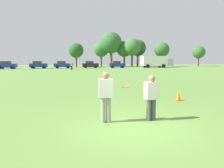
# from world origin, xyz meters

# --- Properties ---
(ground_plane) EXTENTS (178.41, 178.41, 0.00)m
(ground_plane) POSITION_xyz_m (0.00, 0.00, 0.00)
(ground_plane) COLOR #608C3D
(player_thrower) EXTENTS (0.48, 0.30, 1.70)m
(player_thrower) POSITION_xyz_m (-0.81, 0.59, 0.96)
(player_thrower) COLOR gray
(player_thrower) RESTS_ON ground
(player_defender) EXTENTS (0.50, 0.33, 1.58)m
(player_defender) POSITION_xyz_m (0.77, 0.54, 0.88)
(player_defender) COLOR #4C4C51
(player_defender) RESTS_ON ground
(frisbee) EXTENTS (0.27, 0.27, 0.05)m
(frisbee) POSITION_xyz_m (-0.11, 0.63, 1.19)
(frisbee) COLOR #E54C33
(traffic_cone) EXTENTS (0.32, 0.32, 0.48)m
(traffic_cone) POSITION_xyz_m (3.46, 3.70, 0.23)
(traffic_cone) COLOR #D8590C
(traffic_cone) RESTS_ON ground
(parked_car_near_left) EXTENTS (4.23, 2.27, 1.82)m
(parked_car_near_left) POSITION_xyz_m (-17.28, 46.63, 0.92)
(parked_car_near_left) COLOR navy
(parked_car_near_left) RESTS_ON ground
(parked_car_mid_left) EXTENTS (4.23, 2.27, 1.82)m
(parked_car_mid_left) POSITION_xyz_m (-10.41, 48.12, 0.92)
(parked_car_mid_left) COLOR navy
(parked_car_mid_left) RESTS_ON ground
(parked_car_center) EXTENTS (4.23, 2.27, 1.82)m
(parked_car_center) POSITION_xyz_m (-4.62, 48.30, 0.92)
(parked_car_center) COLOR navy
(parked_car_center) RESTS_ON ground
(parked_car_mid_right) EXTENTS (4.23, 2.27, 1.82)m
(parked_car_mid_right) POSITION_xyz_m (2.43, 48.66, 0.92)
(parked_car_mid_right) COLOR black
(parked_car_mid_right) RESTS_ON ground
(parked_car_near_right) EXTENTS (4.23, 2.27, 1.82)m
(parked_car_near_right) POSITION_xyz_m (9.56, 48.59, 0.92)
(parked_car_near_right) COLOR navy
(parked_car_near_right) RESTS_ON ground
(box_truck) EXTENTS (8.54, 3.10, 3.18)m
(box_truck) POSITION_xyz_m (20.32, 47.79, 1.75)
(box_truck) COLOR white
(box_truck) RESTS_ON ground
(bystander_sideline_watcher) EXTENTS (0.51, 0.51, 1.66)m
(bystander_sideline_watcher) POSITION_xyz_m (-2.23, 38.12, 0.94)
(bystander_sideline_watcher) COLOR black
(bystander_sideline_watcher) RESTS_ON ground
(tree_west_oak) EXTENTS (4.35, 4.35, 7.08)m
(tree_west_oak) POSITION_xyz_m (-1.01, 57.04, 4.87)
(tree_west_oak) COLOR brown
(tree_west_oak) RESTS_ON ground
(tree_west_maple) EXTENTS (4.93, 4.93, 8.01)m
(tree_west_maple) POSITION_xyz_m (7.09, 61.91, 5.51)
(tree_west_maple) COLOR brown
(tree_west_maple) RESTS_ON ground
(tree_center_elm) EXTENTS (6.65, 6.65, 10.80)m
(tree_center_elm) POSITION_xyz_m (9.89, 59.13, 7.43)
(tree_center_elm) COLOR brown
(tree_center_elm) RESTS_ON ground
(tree_east_birch) EXTENTS (4.91, 4.91, 7.98)m
(tree_east_birch) POSITION_xyz_m (14.00, 58.63, 5.49)
(tree_east_birch) COLOR brown
(tree_east_birch) RESTS_ON ground
(tree_east_oak) EXTENTS (5.40, 5.40, 8.77)m
(tree_east_oak) POSITION_xyz_m (16.11, 57.08, 6.03)
(tree_east_oak) COLOR brown
(tree_east_oak) RESTS_ON ground
(tree_far_east_pine) EXTENTS (5.46, 5.46, 8.87)m
(tree_far_east_pine) POSITION_xyz_m (19.51, 62.12, 6.10)
(tree_far_east_pine) COLOR brown
(tree_far_east_pine) RESTS_ON ground
(tree_far_west_pine) EXTENTS (4.80, 4.80, 7.80)m
(tree_far_west_pine) POSITION_xyz_m (26.16, 57.64, 5.36)
(tree_far_west_pine) COLOR brown
(tree_far_west_pine) RESTS_ON ground
(tree_horizon_center) EXTENTS (4.21, 4.21, 6.84)m
(tree_horizon_center) POSITION_xyz_m (40.04, 58.86, 4.70)
(tree_horizon_center) COLOR brown
(tree_horizon_center) RESTS_ON ground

